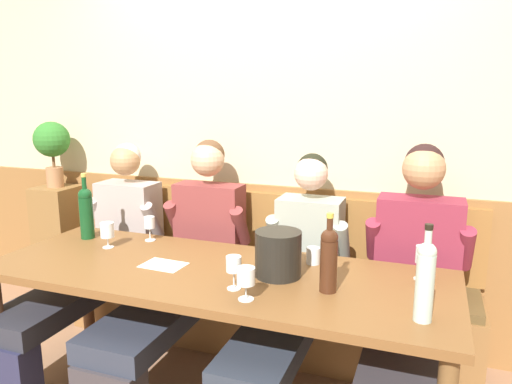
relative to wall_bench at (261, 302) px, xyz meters
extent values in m
cube|color=#C6B894|center=(0.00, 0.26, 1.12)|extent=(6.80, 0.08, 2.80)
cube|color=brown|center=(0.00, 0.21, 0.21)|extent=(6.80, 0.03, 0.98)
cube|color=brown|center=(0.00, -0.02, -0.06)|extent=(2.54, 0.42, 0.44)
cube|color=brown|center=(0.00, -0.02, 0.18)|extent=(2.49, 0.39, 0.05)
cube|color=olive|center=(0.00, 0.17, 0.43)|extent=(2.54, 0.04, 0.45)
cube|color=brown|center=(0.00, -0.66, 0.43)|extent=(2.24, 0.80, 0.04)
cylinder|color=brown|center=(-1.05, -0.33, 0.06)|extent=(0.07, 0.07, 0.69)
cylinder|color=brown|center=(1.05, -0.33, 0.06)|extent=(0.07, 0.07, 0.69)
cube|color=#232540|center=(-0.93, -1.07, -0.09)|extent=(0.30, 0.14, 0.38)
cube|color=#262832|center=(-0.93, -0.59, 0.15)|extent=(0.33, 1.06, 0.11)
cube|color=#A29491|center=(-0.93, -0.02, 0.45)|extent=(0.39, 0.22, 0.49)
sphere|color=tan|center=(-0.93, -0.03, 0.85)|extent=(0.19, 0.19, 0.19)
sphere|color=beige|center=(-0.93, 0.00, 0.87)|extent=(0.18, 0.18, 0.18)
cylinder|color=#A29491|center=(-1.13, -0.06, 0.47)|extent=(0.08, 0.20, 0.27)
cylinder|color=#A29491|center=(-0.72, -0.06, 0.47)|extent=(0.08, 0.20, 0.27)
cube|color=#2A2F3E|center=(-0.33, -0.58, 0.15)|extent=(0.35, 1.06, 0.11)
cube|color=brown|center=(-0.33, -0.02, 0.47)|extent=(0.42, 0.18, 0.52)
sphere|color=tan|center=(-0.33, -0.03, 0.88)|extent=(0.21, 0.21, 0.21)
sphere|color=brown|center=(-0.33, 0.00, 0.91)|extent=(0.19, 0.19, 0.19)
cylinder|color=brown|center=(-0.56, -0.05, 0.49)|extent=(0.08, 0.20, 0.27)
cylinder|color=brown|center=(-0.11, -0.05, 0.49)|extent=(0.08, 0.20, 0.27)
cube|color=#2A323F|center=(0.31, -0.59, 0.15)|extent=(0.31, 1.06, 0.11)
cube|color=#939B8F|center=(0.31, -0.02, 0.45)|extent=(0.36, 0.22, 0.48)
sphere|color=beige|center=(0.31, -0.03, 0.83)|extent=(0.19, 0.19, 0.19)
sphere|color=black|center=(0.31, 0.00, 0.86)|extent=(0.18, 0.18, 0.18)
cylinder|color=#939B8F|center=(0.11, -0.06, 0.46)|extent=(0.08, 0.20, 0.27)
cylinder|color=#939B8F|center=(0.50, -0.06, 0.46)|extent=(0.08, 0.20, 0.27)
cube|color=#333036|center=(0.90, -0.59, 0.15)|extent=(0.37, 1.06, 0.11)
cube|color=maroon|center=(0.90, -0.02, 0.47)|extent=(0.44, 0.21, 0.53)
sphere|color=tan|center=(0.90, -0.03, 0.90)|extent=(0.22, 0.22, 0.22)
sphere|color=black|center=(0.90, 0.00, 0.92)|extent=(0.20, 0.20, 0.20)
cylinder|color=maroon|center=(0.67, -0.06, 0.50)|extent=(0.08, 0.20, 0.27)
cylinder|color=maroon|center=(1.14, -0.06, 0.50)|extent=(0.08, 0.20, 0.27)
cylinder|color=black|center=(0.31, -0.63, 0.56)|extent=(0.21, 0.21, 0.21)
cylinder|color=#AFCABF|center=(0.95, -0.87, 0.58)|extent=(0.07, 0.07, 0.26)
sphere|color=#AFCABF|center=(0.95, -0.87, 0.72)|extent=(0.07, 0.07, 0.07)
cylinder|color=#AFCABF|center=(0.95, -0.87, 0.77)|extent=(0.03, 0.03, 0.07)
cylinder|color=black|center=(0.95, -0.87, 0.81)|extent=(0.03, 0.03, 0.02)
cylinder|color=#3F2113|center=(0.56, -0.72, 0.56)|extent=(0.07, 0.07, 0.23)
sphere|color=#3F2113|center=(0.56, -0.72, 0.69)|extent=(0.07, 0.07, 0.07)
cylinder|color=#3F2113|center=(0.56, -0.72, 0.74)|extent=(0.03, 0.03, 0.08)
cylinder|color=gold|center=(0.56, -0.72, 0.78)|extent=(0.03, 0.03, 0.02)
cylinder|color=#11421D|center=(-0.91, -0.45, 0.57)|extent=(0.08, 0.08, 0.24)
sphere|color=#11421D|center=(-0.91, -0.45, 0.71)|extent=(0.08, 0.08, 0.08)
cylinder|color=#11421D|center=(-0.91, -0.45, 0.76)|extent=(0.03, 0.03, 0.10)
cylinder|color=gold|center=(-0.91, -0.45, 0.82)|extent=(0.03, 0.03, 0.02)
cylinder|color=silver|center=(-0.69, -0.56, 0.45)|extent=(0.06, 0.06, 0.00)
cylinder|color=silver|center=(-0.69, -0.56, 0.48)|extent=(0.01, 0.01, 0.06)
cylinder|color=silver|center=(-0.69, -0.56, 0.55)|extent=(0.07, 0.07, 0.08)
cylinder|color=silver|center=(0.27, -0.92, 0.45)|extent=(0.07, 0.07, 0.00)
cylinder|color=silver|center=(0.27, -0.92, 0.49)|extent=(0.01, 0.01, 0.06)
cylinder|color=silver|center=(0.27, -0.92, 0.55)|extent=(0.08, 0.08, 0.07)
cylinder|color=#F0D38B|center=(0.27, -0.92, 0.53)|extent=(0.07, 0.07, 0.02)
cylinder|color=silver|center=(0.93, -0.44, 0.45)|extent=(0.07, 0.07, 0.00)
cylinder|color=silver|center=(0.93, -0.44, 0.49)|extent=(0.01, 0.01, 0.08)
cylinder|color=silver|center=(0.93, -0.44, 0.57)|extent=(0.06, 0.06, 0.08)
cylinder|color=silver|center=(-0.54, -0.37, 0.45)|extent=(0.06, 0.06, 0.00)
cylinder|color=silver|center=(-0.54, -0.37, 0.49)|extent=(0.01, 0.01, 0.07)
cylinder|color=silver|center=(-0.54, -0.37, 0.56)|extent=(0.06, 0.06, 0.07)
cylinder|color=silver|center=(0.18, -0.84, 0.45)|extent=(0.06, 0.06, 0.00)
cylinder|color=silver|center=(0.18, -0.84, 0.49)|extent=(0.01, 0.01, 0.08)
cylinder|color=silver|center=(0.18, -0.84, 0.56)|extent=(0.07, 0.07, 0.07)
cylinder|color=#E6E08D|center=(0.18, -0.84, 0.54)|extent=(0.06, 0.06, 0.02)
cylinder|color=silver|center=(0.42, -0.41, 0.49)|extent=(0.07, 0.07, 0.08)
cube|color=white|center=(-0.26, -0.69, 0.45)|extent=(0.22, 0.16, 0.00)
cube|color=brown|center=(-1.57, 0.03, 0.17)|extent=(0.28, 0.28, 0.90)
cylinder|color=#A3704A|center=(-1.57, 0.03, 0.69)|extent=(0.12, 0.12, 0.14)
cylinder|color=brown|center=(-1.57, 0.03, 0.81)|extent=(0.02, 0.02, 0.10)
sphere|color=#2D7028|center=(-1.57, 0.03, 0.96)|extent=(0.25, 0.25, 0.25)
camera|label=1|loc=(0.95, -2.65, 1.29)|focal=33.94mm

